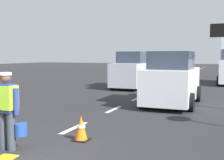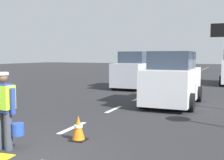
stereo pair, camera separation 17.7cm
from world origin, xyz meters
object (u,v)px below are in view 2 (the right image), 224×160
object	(u,v)px
car_oncoming_lead	(135,71)
car_oncoming_second	(166,67)
traffic_cone_near	(78,128)
road_worker	(4,107)
car_oncoming_third	(188,63)
car_outgoing_ahead	(173,80)

from	to	relation	value
car_oncoming_lead	car_oncoming_second	bearing A→B (deg)	90.27
traffic_cone_near	car_oncoming_second	size ratio (longest dim) A/B	0.16
road_worker	traffic_cone_near	size ratio (longest dim) A/B	2.79
car_oncoming_second	car_oncoming_lead	bearing A→B (deg)	-89.73
road_worker	car_oncoming_third	distance (m)	36.77
road_worker	car_oncoming_second	size ratio (longest dim) A/B	0.44
car_outgoing_ahead	car_oncoming_second	bearing A→B (deg)	103.54
car_oncoming_lead	car_outgoing_ahead	bearing A→B (deg)	-57.71
road_worker	car_oncoming_lead	world-z (taller)	car_oncoming_lead
traffic_cone_near	car_oncoming_lead	world-z (taller)	car_oncoming_lead
road_worker	car_oncoming_third	world-z (taller)	car_oncoming_third
road_worker	car_oncoming_lead	size ratio (longest dim) A/B	0.40
car_oncoming_third	car_outgoing_ahead	world-z (taller)	car_outgoing_ahead
car_oncoming_second	car_oncoming_lead	size ratio (longest dim) A/B	0.92
traffic_cone_near	car_oncoming_third	xyz separation A→B (m)	(-2.61, 35.54, 0.67)
traffic_cone_near	car_outgoing_ahead	world-z (taller)	car_outgoing_ahead
road_worker	car_oncoming_second	bearing A→B (deg)	93.34
car_outgoing_ahead	car_oncoming_lead	size ratio (longest dim) A/B	0.96
car_outgoing_ahead	car_oncoming_second	size ratio (longest dim) A/B	1.05
traffic_cone_near	car_outgoing_ahead	distance (m)	6.03
road_worker	car_oncoming_second	distance (m)	21.44
car_outgoing_ahead	car_oncoming_second	distance (m)	14.73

